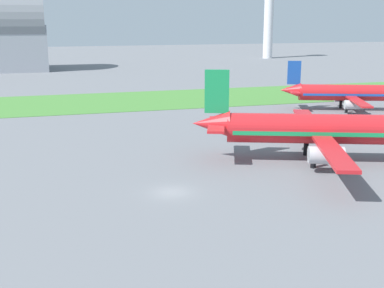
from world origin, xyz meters
TOP-DOWN VIEW (x-y plane):
  - ground_plane at (0.00, 0.00)m, footprint 600.00×600.00m
  - grass_taxiway_strip at (0.00, 64.03)m, footprint 360.00×28.00m
  - airplane_parked_jet_far at (47.34, 39.23)m, footprint 27.68×27.91m
  - airplane_midfield_jet at (21.89, 6.69)m, footprint 33.08×33.35m
  - control_tower at (88.78, 172.29)m, footprint 8.00×8.00m

SIDE VIEW (x-z plane):
  - ground_plane at x=0.00m, z-range 0.00..0.00m
  - grass_taxiway_strip at x=0.00m, z-range 0.00..0.08m
  - airplane_parked_jet_far at x=47.34m, z-range -1.43..8.79m
  - airplane_midfield_jet at x=21.89m, z-range -1.71..10.52m
  - control_tower at x=88.78m, z-range 3.31..40.99m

